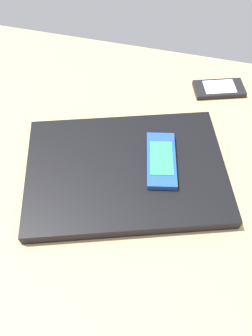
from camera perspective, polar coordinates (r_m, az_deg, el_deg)
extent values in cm
cube|color=tan|center=(62.55, -3.31, -2.26)|extent=(120.00, 80.00, 3.00)
cube|color=black|center=(60.52, 0.00, -0.44)|extent=(41.81, 34.95, 2.38)
cube|color=#1E479E|center=(60.02, 6.06, 1.36)|extent=(7.58, 12.78, 1.19)
cube|color=#33A566|center=(59.49, 6.12, 1.74)|extent=(5.50, 8.10, 0.14)
cube|color=black|center=(78.95, 15.67, 12.96)|extent=(12.22, 8.75, 1.07)
cube|color=white|center=(78.56, 15.77, 13.29)|extent=(7.86, 6.25, 0.14)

